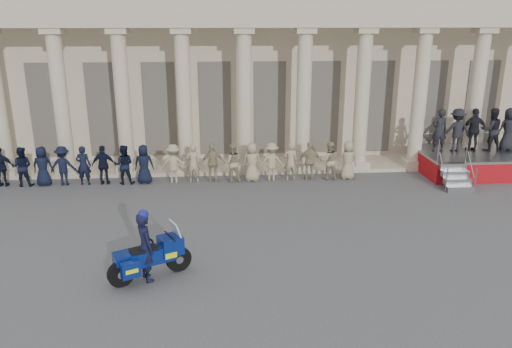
# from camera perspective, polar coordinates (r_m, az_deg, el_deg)

# --- Properties ---
(ground) EXTENTS (90.00, 90.00, 0.00)m
(ground) POSITION_cam_1_polar(r_m,az_deg,el_deg) (15.14, -4.78, -8.74)
(ground) COLOR #48484A
(ground) RESTS_ON ground
(building) EXTENTS (40.00, 12.50, 9.00)m
(building) POSITION_cam_1_polar(r_m,az_deg,el_deg) (28.43, -4.71, 12.98)
(building) COLOR tan
(building) RESTS_ON ground
(officer_rank) EXTENTS (18.55, 0.63, 1.66)m
(officer_rank) POSITION_cam_1_polar(r_m,az_deg,el_deg) (21.41, -13.58, 1.08)
(officer_rank) COLOR black
(officer_rank) RESTS_ON ground
(reviewing_stand) EXTENTS (4.69, 4.39, 2.88)m
(reviewing_stand) POSITION_cam_1_polar(r_m,az_deg,el_deg) (24.23, 23.74, 3.81)
(reviewing_stand) COLOR gray
(reviewing_stand) RESTS_ON ground
(motorcycle) EXTENTS (2.11, 1.46, 1.48)m
(motorcycle) POSITION_cam_1_polar(r_m,az_deg,el_deg) (13.63, -11.94, -9.18)
(motorcycle) COLOR black
(motorcycle) RESTS_ON ground
(rider) EXTENTS (0.72, 0.82, 1.99)m
(rider) POSITION_cam_1_polar(r_m,az_deg,el_deg) (13.44, -12.54, -7.99)
(rider) COLOR black
(rider) RESTS_ON ground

